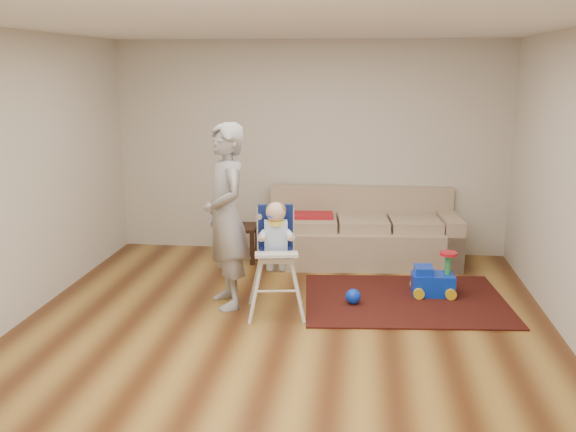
# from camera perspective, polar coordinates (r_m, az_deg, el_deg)

# --- Properties ---
(ground) EXTENTS (5.50, 5.50, 0.00)m
(ground) POSITION_cam_1_polar(r_m,az_deg,el_deg) (5.93, -0.47, -10.34)
(ground) COLOR #492610
(ground) RESTS_ON ground
(room_envelope) EXTENTS (5.04, 5.52, 2.72)m
(room_envelope) POSITION_cam_1_polar(r_m,az_deg,el_deg) (5.98, 0.14, 8.47)
(room_envelope) COLOR beige
(room_envelope) RESTS_ON ground
(sofa) EXTENTS (2.37, 1.13, 0.89)m
(sofa) POSITION_cam_1_polar(r_m,az_deg,el_deg) (7.93, 6.65, -0.96)
(sofa) COLOR gray
(sofa) RESTS_ON ground
(side_table) EXTENTS (0.44, 0.44, 0.44)m
(side_table) POSITION_cam_1_polar(r_m,az_deg,el_deg) (8.03, -4.31, -2.39)
(side_table) COLOR black
(side_table) RESTS_ON ground
(area_rug) EXTENTS (2.18, 1.71, 0.02)m
(area_rug) POSITION_cam_1_polar(r_m,az_deg,el_deg) (6.80, 10.36, -7.33)
(area_rug) COLOR black
(area_rug) RESTS_ON ground
(ride_on_toy) EXTENTS (0.45, 0.33, 0.47)m
(ride_on_toy) POSITION_cam_1_polar(r_m,az_deg,el_deg) (6.92, 12.80, -4.97)
(ride_on_toy) COLOR #0B34DB
(ride_on_toy) RESTS_ON area_rug
(toy_ball) EXTENTS (0.16, 0.16, 0.16)m
(toy_ball) POSITION_cam_1_polar(r_m,az_deg,el_deg) (6.57, 5.81, -7.13)
(toy_ball) COLOR #0B34DB
(toy_ball) RESTS_ON area_rug
(high_chair) EXTENTS (0.59, 0.59, 1.12)m
(high_chair) POSITION_cam_1_polar(r_m,az_deg,el_deg) (6.19, -1.07, -3.97)
(high_chair) COLOR silver
(high_chair) RESTS_ON ground
(adult) EXTENTS (0.70, 0.80, 1.84)m
(adult) POSITION_cam_1_polar(r_m,az_deg,el_deg) (6.35, -5.52, -0.03)
(adult) COLOR #99999B
(adult) RESTS_ON ground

